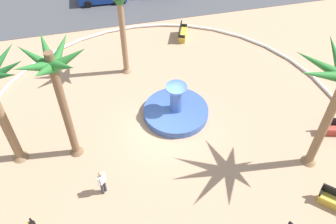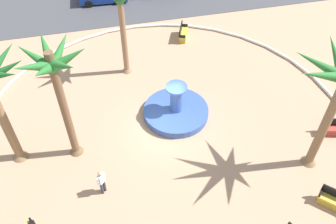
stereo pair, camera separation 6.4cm
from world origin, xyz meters
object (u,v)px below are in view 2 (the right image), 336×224
object	(u,v)px
bench_southwest	(183,34)
person_cyclist_photo	(102,181)
palm_tree_by_curb	(120,3)
bench_north	(336,129)
bench_east	(335,202)
fountain	(176,111)
palm_tree_mid_plaza	(55,76)

from	to	relation	value
bench_southwest	person_cyclist_photo	bearing A→B (deg)	-120.90
palm_tree_by_curb	bench_north	size ratio (longest dim) A/B	3.76
bench_east	fountain	bearing A→B (deg)	127.68
bench_east	bench_southwest	world-z (taller)	same
palm_tree_mid_plaza	bench_north	distance (m)	15.31
palm_tree_mid_plaza	bench_north	size ratio (longest dim) A/B	4.10
palm_tree_mid_plaza	bench_southwest	xyz separation A→B (m)	(8.38, 9.16, -4.96)
palm_tree_mid_plaza	person_cyclist_photo	distance (m)	5.37
palm_tree_by_curb	bench_southwest	bearing A→B (deg)	32.25
fountain	palm_tree_mid_plaza	size ratio (longest dim) A/B	0.56
fountain	bench_southwest	world-z (taller)	fountain
palm_tree_mid_plaza	bench_east	bearing A→B (deg)	-27.42
person_cyclist_photo	bench_north	bearing A→B (deg)	3.76
palm_tree_mid_plaza	fountain	bearing A→B (deg)	14.10
fountain	person_cyclist_photo	world-z (taller)	fountain
palm_tree_by_curb	palm_tree_mid_plaza	xyz separation A→B (m)	(-3.72, -6.22, 0.29)
bench_north	bench_southwest	world-z (taller)	same
fountain	palm_tree_mid_plaza	distance (m)	7.90
fountain	bench_east	bearing A→B (deg)	-52.32
palm_tree_by_curb	person_cyclist_photo	xyz separation A→B (m)	(-2.52, -9.07, -4.10)
palm_tree_by_curb	bench_north	bearing A→B (deg)	-37.66
fountain	palm_tree_mid_plaza	xyz separation A→B (m)	(-5.94, -1.49, 4.99)
bench_southwest	person_cyclist_photo	world-z (taller)	person_cyclist_photo
bench_southwest	fountain	bearing A→B (deg)	-107.70
palm_tree_by_curb	bench_southwest	xyz separation A→B (m)	(4.67, 2.94, -4.67)
bench_east	palm_tree_mid_plaza	bearing A→B (deg)	152.58
bench_north	bench_southwest	bearing A→B (deg)	118.15
palm_tree_mid_plaza	bench_southwest	world-z (taller)	palm_tree_mid_plaza
palm_tree_mid_plaza	person_cyclist_photo	bearing A→B (deg)	-67.25
palm_tree_by_curb	palm_tree_mid_plaza	world-z (taller)	palm_tree_mid_plaza
palm_tree_by_curb	palm_tree_mid_plaza	size ratio (longest dim) A/B	0.92
bench_north	palm_tree_mid_plaza	bearing A→B (deg)	172.12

